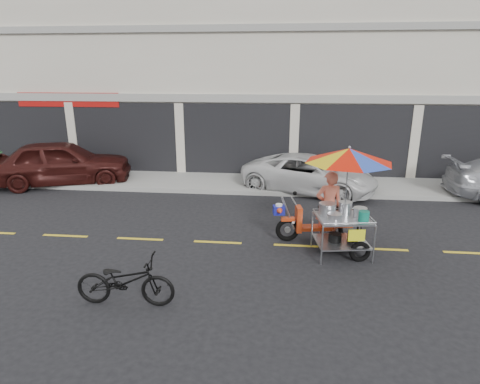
# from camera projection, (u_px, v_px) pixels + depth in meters

# --- Properties ---
(ground) EXTENTS (90.00, 90.00, 0.00)m
(ground) POSITION_uv_depth(u_px,v_px,m) (298.00, 246.00, 9.81)
(ground) COLOR black
(sidewalk) EXTENTS (45.00, 3.00, 0.15)m
(sidewalk) POSITION_uv_depth(u_px,v_px,m) (293.00, 183.00, 15.02)
(sidewalk) COLOR gray
(sidewalk) RESTS_ON ground
(shophouse_block) EXTENTS (36.00, 8.11, 10.40)m
(shophouse_block) POSITION_uv_depth(u_px,v_px,m) (356.00, 68.00, 18.38)
(shophouse_block) COLOR beige
(shophouse_block) RESTS_ON ground
(centerline) EXTENTS (42.00, 0.10, 0.01)m
(centerline) POSITION_uv_depth(u_px,v_px,m) (298.00, 246.00, 9.81)
(centerline) COLOR gold
(centerline) RESTS_ON ground
(maroon_sedan) EXTENTS (5.29, 3.48, 1.67)m
(maroon_sedan) POSITION_uv_depth(u_px,v_px,m) (62.00, 163.00, 14.88)
(maroon_sedan) COLOR #34100E
(maroon_sedan) RESTS_ON ground
(white_pickup) EXTENTS (5.09, 3.61, 1.29)m
(white_pickup) POSITION_uv_depth(u_px,v_px,m) (309.00, 174.00, 14.04)
(white_pickup) COLOR silver
(white_pickup) RESTS_ON ground
(near_bicycle) EXTENTS (1.82, 0.68, 0.95)m
(near_bicycle) POSITION_uv_depth(u_px,v_px,m) (125.00, 281.00, 7.23)
(near_bicycle) COLOR black
(near_bicycle) RESTS_ON ground
(food_vendor_rig) EXTENTS (2.76, 2.23, 2.55)m
(food_vendor_rig) POSITION_uv_depth(u_px,v_px,m) (339.00, 184.00, 9.22)
(food_vendor_rig) COLOR black
(food_vendor_rig) RESTS_ON ground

